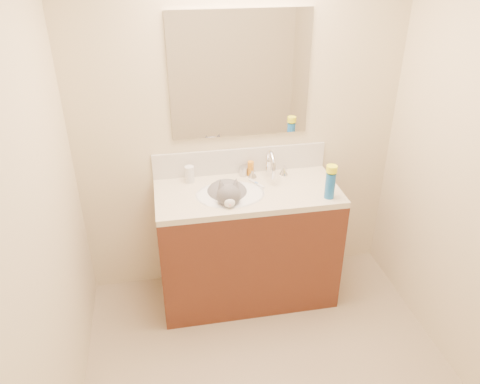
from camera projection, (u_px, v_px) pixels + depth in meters
name	position (u px, v px, depth m)	size (l,w,h in m)	color
room_shell	(296.00, 169.00, 1.90)	(2.24, 2.54, 2.52)	beige
vanity_cabinet	(247.00, 247.00, 3.26)	(1.20, 0.55, 0.82)	#512415
counter_slab	(248.00, 193.00, 3.05)	(1.20, 0.55, 0.04)	beige
basin	(230.00, 203.00, 3.03)	(0.45, 0.36, 0.14)	white
faucet	(270.00, 167.00, 3.15)	(0.28, 0.20, 0.21)	silver
cat	(228.00, 197.00, 3.02)	(0.33, 0.42, 0.32)	#595659
backsplash	(240.00, 161.00, 3.22)	(1.20, 0.02, 0.18)	beige
mirror	(240.00, 76.00, 2.94)	(0.90, 0.02, 0.80)	white
pill_bottle	(190.00, 174.00, 3.12)	(0.06, 0.06, 0.11)	silver
pill_label	(190.00, 176.00, 3.12)	(0.05, 0.05, 0.04)	orange
silver_jar	(244.00, 171.00, 3.21)	(0.06, 0.06, 0.07)	#B7B7BC
amber_bottle	(251.00, 169.00, 3.20)	(0.04, 0.04, 0.10)	orange
toothbrush	(256.00, 183.00, 3.11)	(0.02, 0.15, 0.01)	silver
toothbrush_head	(256.00, 183.00, 3.11)	(0.01, 0.03, 0.01)	#628ED1
spray_can	(330.00, 185.00, 2.92)	(0.06, 0.06, 0.17)	#1960B1
spray_cap	(332.00, 169.00, 2.86)	(0.07, 0.07, 0.04)	#F7FF1A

